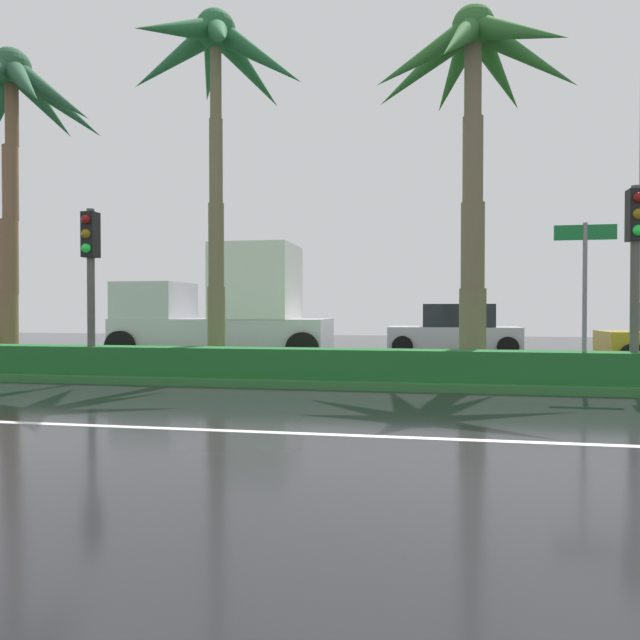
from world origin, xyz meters
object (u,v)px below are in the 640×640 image
object	(u,v)px
palm_tree_far_left	(11,111)
palm_tree_centre_left	(472,90)
car_in_traffic_leading	(455,331)
traffic_signal_median_right	(635,247)
palm_tree_mid_left	(215,76)
street_name_sign	(585,280)
traffic_signal_median_left	(90,261)
box_truck_lead	(225,309)

from	to	relation	value
palm_tree_far_left	palm_tree_centre_left	distance (m)	10.73
car_in_traffic_leading	traffic_signal_median_right	bearing A→B (deg)	108.99
palm_tree_far_left	car_in_traffic_leading	world-z (taller)	palm_tree_far_left
palm_tree_mid_left	traffic_signal_median_right	bearing A→B (deg)	-6.51
traffic_signal_median_right	palm_tree_mid_left	bearing A→B (deg)	173.49
palm_tree_centre_left	street_name_sign	xyz separation A→B (m)	(1.96, -1.48, -4.17)
palm_tree_mid_left	car_in_traffic_leading	size ratio (longest dim) A/B	1.90
palm_tree_mid_left	traffic_signal_median_left	xyz separation A→B (m)	(-2.29, -1.38, -4.25)
street_name_sign	car_in_traffic_leading	bearing A→B (deg)	102.93
palm_tree_centre_left	traffic_signal_median_left	size ratio (longest dim) A/B	2.24
palm_tree_centre_left	car_in_traffic_leading	size ratio (longest dim) A/B	1.84
street_name_sign	box_truck_lead	distance (m)	10.40
traffic_signal_median_left	box_truck_lead	world-z (taller)	traffic_signal_median_left
palm_tree_far_left	traffic_signal_median_right	world-z (taller)	palm_tree_far_left
street_name_sign	traffic_signal_median_left	bearing A→B (deg)	-178.78
street_name_sign	palm_tree_far_left	bearing A→B (deg)	175.63
palm_tree_far_left	palm_tree_centre_left	size ratio (longest dim) A/B	0.97
traffic_signal_median_right	street_name_sign	bearing A→B (deg)	-168.19
palm_tree_mid_left	box_truck_lead	bearing A→B (deg)	106.66
palm_tree_centre_left	traffic_signal_median_right	world-z (taller)	palm_tree_centre_left
palm_tree_mid_left	box_truck_lead	distance (m)	6.87
palm_tree_far_left	traffic_signal_median_right	size ratio (longest dim) A/B	2.06
palm_tree_far_left	traffic_signal_median_right	xyz separation A→B (m)	(13.60, -0.77, -3.57)
palm_tree_mid_left	traffic_signal_median_right	size ratio (longest dim) A/B	2.21
palm_tree_mid_left	traffic_signal_median_left	size ratio (longest dim) A/B	2.32
traffic_signal_median_left	car_in_traffic_leading	world-z (taller)	traffic_signal_median_left
traffic_signal_median_right	box_truck_lead	distance (m)	11.16
palm_tree_centre_left	palm_tree_mid_left	bearing A→B (deg)	-176.91
car_in_traffic_leading	palm_tree_far_left	bearing A→B (deg)	35.84
palm_tree_far_left	car_in_traffic_leading	xyz separation A→B (m)	(10.68, 7.71, -5.44)
traffic_signal_median_left	street_name_sign	size ratio (longest dim) A/B	1.17
palm_tree_far_left	street_name_sign	world-z (taller)	palm_tree_far_left
palm_tree_mid_left	car_in_traffic_leading	bearing A→B (deg)	53.16
palm_tree_far_left	box_truck_lead	world-z (taller)	palm_tree_far_left
box_truck_lead	car_in_traffic_leading	size ratio (longest dim) A/B	1.49
palm_tree_mid_left	palm_tree_centre_left	xyz separation A→B (m)	(5.67, 0.31, -0.58)
palm_tree_centre_left	traffic_signal_median_right	xyz separation A→B (m)	(2.89, -1.28, -3.55)
palm_tree_far_left	palm_tree_mid_left	world-z (taller)	palm_tree_mid_left
palm_tree_far_left	traffic_signal_median_right	bearing A→B (deg)	-3.26
palm_tree_mid_left	traffic_signal_median_right	distance (m)	9.55
palm_tree_far_left	street_name_sign	distance (m)	13.38
traffic_signal_median_left	palm_tree_far_left	bearing A→B (deg)	156.88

